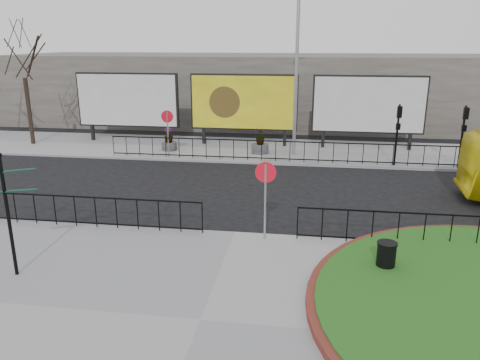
% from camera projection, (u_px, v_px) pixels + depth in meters
% --- Properties ---
extents(ground, '(90.00, 90.00, 0.00)m').
position_uv_depth(ground, '(235.00, 235.00, 15.14)').
color(ground, black).
rests_on(ground, ground).
extents(pavement_near, '(30.00, 10.00, 0.12)m').
position_uv_depth(pavement_near, '(200.00, 322.00, 10.38)').
color(pavement_near, gray).
rests_on(pavement_near, ground).
extents(pavement_far, '(44.00, 6.00, 0.12)m').
position_uv_depth(pavement_far, '(268.00, 150.00, 26.49)').
color(pavement_far, gray).
rests_on(pavement_far, ground).
extents(railing_near_left, '(10.00, 0.10, 1.10)m').
position_uv_depth(railing_near_left, '(55.00, 210.00, 15.49)').
color(railing_near_left, black).
rests_on(railing_near_left, pavement_near).
extents(railing_near_right, '(9.00, 0.10, 1.10)m').
position_uv_depth(railing_near_right, '(451.00, 231.00, 13.77)').
color(railing_near_right, black).
rests_on(railing_near_right, pavement_near).
extents(railing_far, '(18.00, 0.10, 1.10)m').
position_uv_depth(railing_far, '(283.00, 151.00, 23.62)').
color(railing_far, black).
rests_on(railing_far, pavement_far).
extents(speed_sign_far, '(0.64, 0.07, 2.47)m').
position_uv_depth(speed_sign_far, '(167.00, 123.00, 24.19)').
color(speed_sign_far, gray).
rests_on(speed_sign_far, pavement_far).
extents(speed_sign_near, '(0.64, 0.07, 2.47)m').
position_uv_depth(speed_sign_near, '(266.00, 184.00, 14.07)').
color(speed_sign_near, gray).
rests_on(speed_sign_near, pavement_near).
extents(billboard_left, '(6.20, 0.31, 4.10)m').
position_uv_depth(billboard_left, '(128.00, 100.00, 27.85)').
color(billboard_left, black).
rests_on(billboard_left, pavement_far).
extents(billboard_mid, '(6.20, 0.31, 4.10)m').
position_uv_depth(billboard_mid, '(244.00, 103.00, 26.89)').
color(billboard_mid, black).
rests_on(billboard_mid, pavement_far).
extents(billboard_right, '(6.20, 0.31, 4.10)m').
position_uv_depth(billboard_right, '(369.00, 105.00, 25.92)').
color(billboard_right, black).
rests_on(billboard_right, pavement_far).
extents(lamp_post, '(0.74, 0.18, 9.23)m').
position_uv_depth(lamp_post, '(297.00, 65.00, 23.96)').
color(lamp_post, gray).
rests_on(lamp_post, pavement_far).
extents(signal_pole_a, '(0.22, 0.26, 3.00)m').
position_uv_depth(signal_pole_a, '(398.00, 126.00, 22.49)').
color(signal_pole_a, black).
rests_on(signal_pole_a, pavement_far).
extents(signal_pole_b, '(0.22, 0.26, 3.00)m').
position_uv_depth(signal_pole_b, '(464.00, 127.00, 22.07)').
color(signal_pole_b, black).
rests_on(signal_pole_b, pavement_far).
extents(tree_left, '(2.00, 2.00, 7.00)m').
position_uv_depth(tree_left, '(26.00, 84.00, 26.92)').
color(tree_left, '#2D2119').
rests_on(tree_left, pavement_far).
extents(building_backdrop, '(40.00, 10.00, 5.00)m').
position_uv_depth(building_backdrop, '(280.00, 89.00, 35.27)').
color(building_backdrop, slate).
rests_on(building_backdrop, ground).
extents(fingerpost_sign, '(1.49, 0.87, 3.31)m').
position_uv_depth(fingerpost_sign, '(6.00, 203.00, 11.81)').
color(fingerpost_sign, black).
rests_on(fingerpost_sign, pavement_near).
extents(litter_bin, '(0.53, 0.53, 0.88)m').
position_uv_depth(litter_bin, '(386.00, 258.00, 12.33)').
color(litter_bin, black).
rests_on(litter_bin, pavement_near).
extents(planter_a, '(0.85, 0.85, 1.29)m').
position_uv_depth(planter_a, '(169.00, 142.00, 26.15)').
color(planter_a, '#4C4C4F').
rests_on(planter_a, pavement_far).
extents(planter_b, '(0.93, 0.93, 1.37)m').
position_uv_depth(planter_b, '(260.00, 145.00, 25.44)').
color(planter_b, '#4C4C4F').
rests_on(planter_b, pavement_far).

